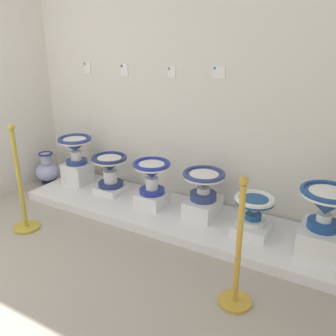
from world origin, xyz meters
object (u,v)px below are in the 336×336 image
Objects in this scene: plinth_block_squat_floral at (252,228)px; info_placard_third at (172,72)px; plinth_block_central_ornate at (152,199)px; plinth_block_tall_cobalt at (320,241)px; decorative_vase_corner at (48,171)px; plinth_block_rightmost at (203,207)px; antique_toilet_rightmost at (204,181)px; antique_toilet_squat_floral at (254,206)px; info_placard_fourth at (219,72)px; antique_toilet_pale_glazed at (75,145)px; antique_toilet_central_ornate at (152,171)px; plinth_block_pale_glazed at (78,173)px; info_placard_first at (87,67)px; stanchion_post_near_left at (22,199)px; stanchion_post_near_right at (237,267)px; antique_toilet_tall_cobalt at (327,202)px; plinth_block_slender_white at (111,188)px; antique_toilet_slender_white at (110,165)px; info_placard_second at (124,70)px.

info_placard_third is (-1.09, 0.42, 1.30)m from plinth_block_squat_floral.
plinth_block_tall_cobalt reaches higher than plinth_block_central_ornate.
plinth_block_tall_cobalt reaches higher than plinth_block_squat_floral.
plinth_block_rightmost is at bearing 1.01° from decorative_vase_corner.
plinth_block_tall_cobalt is (1.12, -0.14, -0.25)m from antique_toilet_rightmost.
antique_toilet_squat_floral is 2.77× the size of info_placard_fourth.
antique_toilet_pale_glazed is 1.12m from antique_toilet_central_ornate.
decorative_vase_corner is at bearing -175.45° from plinth_block_pale_glazed.
antique_toilet_rightmost is 1.06m from info_placard_fourth.
info_placard_first is 0.14× the size of stanchion_post_near_left.
plinth_block_rightmost is 1.41m from info_placard_third.
antique_toilet_squat_floral is (0.54, -0.09, 0.18)m from plinth_block_rightmost.
info_placard_third is 0.12× the size of stanchion_post_near_right.
antique_toilet_tall_cobalt is at bearing -1.82° from decorative_vase_corner.
plinth_block_squat_floral is at bearing -10.72° from info_placard_first.
antique_toilet_pale_glazed is 0.92m from info_placard_first.
plinth_block_squat_floral is at bearing -9.13° from antique_toilet_rightmost.
plinth_block_tall_cobalt is (1.12, -0.14, 0.03)m from plinth_block_rightmost.
info_placard_fourth reaches higher than stanchion_post_near_right.
info_placard_third reaches higher than stanchion_post_near_left.
stanchion_post_near_right is (2.84, -0.91, 0.14)m from decorative_vase_corner.
plinth_block_pale_glazed is 1.68m from info_placard_third.
antique_toilet_central_ornate is at bearing -5.39° from plinth_block_slender_white.
info_placard_first reaches higher than antique_toilet_central_ornate.
antique_toilet_slender_white is 1.20m from info_placard_first.
stanchion_post_near_right is at bearing -79.87° from antique_toilet_squat_floral.
antique_toilet_central_ornate reaches higher than antique_toilet_rightmost.
antique_toilet_slender_white is (0.52, -0.01, 0.20)m from plinth_block_pale_glazed.
stanchion_post_near_left is at bearing -146.19° from antique_toilet_rightmost.
stanchion_post_near_left is at bearing -179.38° from stanchion_post_near_right.
antique_toilet_squat_floral reaches higher than plinth_block_squat_floral.
antique_toilet_central_ornate is at bearing -90.29° from info_placard_third.
antique_toilet_tall_cobalt reaches higher than antique_toilet_slender_white.
stanchion_post_near_left is at bearing -107.57° from plinth_block_slender_white.
plinth_block_rightmost reaches higher than plinth_block_squat_floral.
plinth_block_central_ornate is at bearing -142.09° from info_placard_fourth.
antique_toilet_squat_floral reaches higher than plinth_block_rightmost.
plinth_block_slender_white is 0.82× the size of antique_toilet_central_ornate.
plinth_block_slender_white is 1.71m from antique_toilet_squat_floral.
info_placard_first is 1.14m from info_placard_third.
stanchion_post_near_right is (1.25, -1.29, -1.13)m from info_placard_third.
antique_toilet_slender_white is 3.01× the size of info_placard_fourth.
info_placard_second is at bearing 145.17° from stanchion_post_near_right.
plinth_block_pale_glazed is 0.73× the size of antique_toilet_slender_white.
plinth_block_pale_glazed is 1.14m from antique_toilet_central_ornate.
info_placard_second is (-0.60, 0.41, 1.26)m from plinth_block_central_ornate.
antique_toilet_slender_white is at bearing 0.00° from plinth_block_slender_white.
plinth_block_squat_floral is at bearing -14.00° from info_placard_second.
info_placard_second is (-1.15, 0.34, 1.25)m from plinth_block_rightmost.
stanchion_post_near_left is (-0.30, -0.96, 0.19)m from plinth_block_slender_white.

